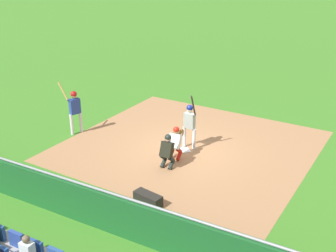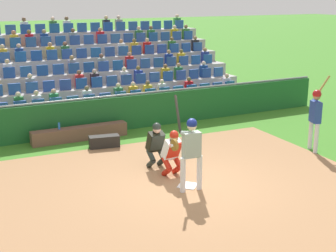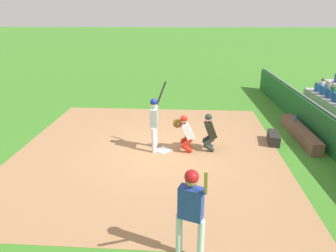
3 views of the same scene
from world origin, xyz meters
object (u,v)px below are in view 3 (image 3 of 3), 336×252
(home_plate_umpire, at_px, (209,130))
(water_bottle_on_bench, at_px, (295,118))
(batter_at_plate, at_px, (154,118))
(equipment_duffel_bag, at_px, (273,138))
(dugout_bench, at_px, (300,133))
(catcher_crouching, at_px, (186,131))
(home_plate_marker, at_px, (163,150))
(on_deck_batter, at_px, (191,205))

(home_plate_umpire, bearing_deg, water_bottle_on_bench, -63.27)
(batter_at_plate, height_order, equipment_duffel_bag, batter_at_plate)
(batter_at_plate, bearing_deg, dugout_bench, -77.86)
(catcher_crouching, bearing_deg, home_plate_marker, 92.61)
(batter_at_plate, xyz_separation_m, catcher_crouching, (-0.04, -1.04, -0.42))
(batter_at_plate, relative_size, equipment_duffel_bag, 2.51)
(batter_at_plate, relative_size, dugout_bench, 0.74)
(catcher_crouching, relative_size, water_bottle_on_bench, 5.85)
(home_plate_umpire, relative_size, on_deck_batter, 0.58)
(on_deck_batter, bearing_deg, equipment_duffel_bag, -29.90)
(water_bottle_on_bench, relative_size, equipment_duffel_bag, 0.23)
(dugout_bench, distance_m, on_deck_batter, 7.42)
(home_plate_marker, bearing_deg, on_deck_batter, -171.28)
(dugout_bench, bearing_deg, home_plate_marker, 103.66)
(catcher_crouching, distance_m, dugout_bench, 4.45)
(home_plate_umpire, height_order, dugout_bench, home_plate_umpire)
(dugout_bench, bearing_deg, batter_at_plate, 102.14)
(home_plate_marker, xyz_separation_m, on_deck_batter, (-4.76, -0.73, 1.17))
(catcher_crouching, relative_size, home_plate_umpire, 0.98)
(home_plate_marker, bearing_deg, dugout_bench, -76.34)
(batter_at_plate, distance_m, catcher_crouching, 1.12)
(water_bottle_on_bench, bearing_deg, on_deck_batter, 147.07)
(batter_at_plate, bearing_deg, home_plate_marker, -105.40)
(water_bottle_on_bench, bearing_deg, batter_at_plate, 108.73)
(dugout_bench, height_order, equipment_duffel_bag, dugout_bench)
(water_bottle_on_bench, height_order, equipment_duffel_bag, water_bottle_on_bench)
(home_plate_marker, bearing_deg, equipment_duffel_bag, -78.77)
(home_plate_marker, relative_size, catcher_crouching, 0.34)
(on_deck_batter, bearing_deg, water_bottle_on_bench, -32.93)
(water_bottle_on_bench, bearing_deg, home_plate_umpire, 116.73)
(batter_at_plate, bearing_deg, on_deck_batter, -168.16)
(catcher_crouching, xyz_separation_m, home_plate_umpire, (0.09, -0.79, -0.00))
(home_plate_marker, relative_size, equipment_duffel_bag, 0.47)
(home_plate_marker, bearing_deg, home_plate_umpire, -85.38)
(home_plate_marker, xyz_separation_m, dugout_bench, (1.22, -5.01, 0.20))
(catcher_crouching, bearing_deg, equipment_duffel_bag, -76.78)
(home_plate_marker, distance_m, on_deck_batter, 4.96)
(home_plate_umpire, distance_m, equipment_duffel_bag, 2.51)
(batter_at_plate, xyz_separation_m, on_deck_batter, (-4.84, -1.02, 0.05))
(batter_at_plate, height_order, home_plate_umpire, batter_at_plate)
(home_plate_marker, xyz_separation_m, batter_at_plate, (0.08, 0.28, 1.12))
(batter_at_plate, bearing_deg, equipment_duffel_bag, -80.55)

